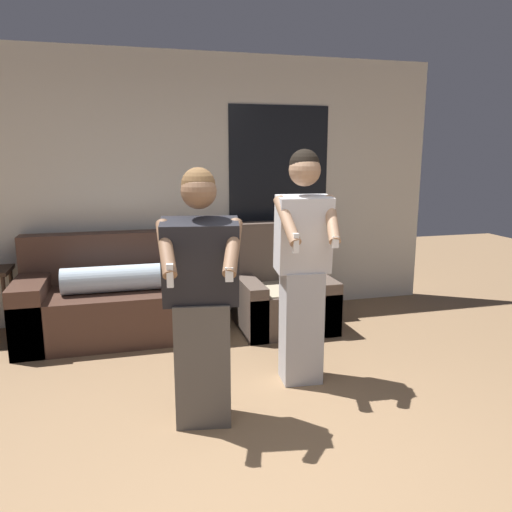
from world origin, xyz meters
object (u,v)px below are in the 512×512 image
couch (120,300)px  armchair (282,294)px  person_right (303,266)px  person_left (201,301)px

couch → armchair: armchair is taller
armchair → person_right: bearing=-101.3°
couch → person_left: size_ratio=1.11×
person_left → armchair: bearing=57.1°
armchair → person_left: (-1.06, -1.63, 0.49)m
armchair → person_left: size_ratio=0.63×
person_right → couch: bearing=133.3°
person_left → person_right: (0.81, 0.41, 0.09)m
couch → person_left: person_left is taller
person_left → person_right: person_right is taller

